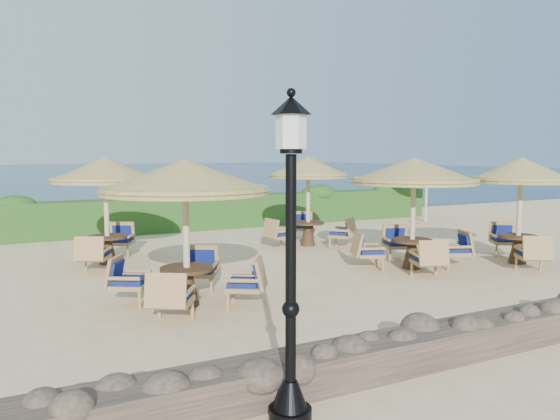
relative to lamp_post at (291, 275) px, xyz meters
The scene contains 11 objects.
ground 8.47m from the lamp_post, 54.78° to the left, with size 120.00×120.00×0.00m, color beige.
sea 76.97m from the lamp_post, 86.42° to the left, with size 160.00×160.00×0.00m, color #0A2345.
hedge 14.83m from the lamp_post, 71.08° to the left, with size 18.00×0.90×1.20m, color #1E4416.
stone_wall 5.02m from the lamp_post, ahead, with size 15.00×0.65×0.44m, color brown.
lamp_post is the anchor object (origin of this frame).
extra_parasol 17.41m from the lamp_post, 43.60° to the left, with size 2.30×2.30×2.41m.
cafe_set_0 4.70m from the lamp_post, 85.39° to the left, with size 3.04×3.04×2.65m.
cafe_set_1 8.13m from the lamp_post, 40.83° to the left, with size 3.00×3.00×2.65m.
cafe_set_2 10.04m from the lamp_post, 27.18° to the left, with size 2.40×2.73×2.65m.
cafe_set_3 9.20m from the lamp_post, 91.56° to the left, with size 2.61×2.82×2.65m.
cafe_set_4 10.83m from the lamp_post, 59.04° to the left, with size 2.61×2.75×2.65m.
Camera 1 is at (-7.33, -11.51, 2.76)m, focal length 35.00 mm.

